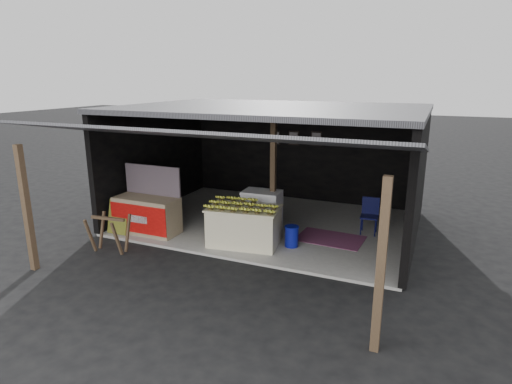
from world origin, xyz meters
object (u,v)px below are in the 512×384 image
at_px(banana_table, 244,226).
at_px(water_barrel, 292,237).
at_px(plastic_chair, 370,212).
at_px(neighbor_stall, 147,213).
at_px(sawhorse, 109,230).
at_px(white_crate, 262,211).

height_order(banana_table, water_barrel, banana_table).
bearing_deg(plastic_chair, neighbor_stall, -160.19).
relative_size(banana_table, neighbor_stall, 1.06).
relative_size(sawhorse, water_barrel, 1.85).
relative_size(neighbor_stall, plastic_chair, 1.85).
bearing_deg(water_barrel, plastic_chair, 47.78).
distance_m(banana_table, plastic_chair, 3.09).
distance_m(sawhorse, plastic_chair, 6.00).
height_order(neighbor_stall, sawhorse, neighbor_stall).
bearing_deg(sawhorse, water_barrel, 20.26).
relative_size(white_crate, sawhorse, 1.23).
xyz_separation_m(banana_table, neighbor_stall, (-2.47, -0.21, 0.04)).
xyz_separation_m(banana_table, plastic_chair, (2.45, 1.89, 0.07)).
distance_m(white_crate, neighbor_stall, 2.75).
xyz_separation_m(water_barrel, plastic_chair, (1.43, 1.58, 0.29)).
distance_m(sawhorse, water_barrel, 3.98).
bearing_deg(plastic_chair, white_crate, -162.76).
bearing_deg(water_barrel, neighbor_stall, -171.63).
height_order(neighbor_stall, water_barrel, neighbor_stall).
bearing_deg(water_barrel, banana_table, -163.16).
height_order(banana_table, white_crate, white_crate).
bearing_deg(plastic_chair, water_barrel, -135.47).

